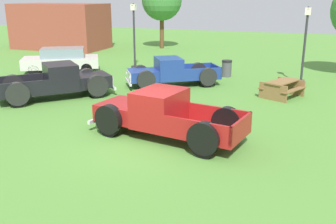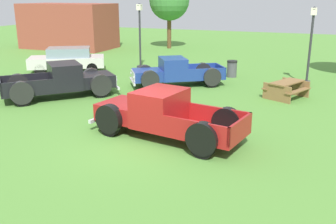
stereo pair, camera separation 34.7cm
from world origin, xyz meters
name	(u,v)px [view 2 (the right image)]	position (x,y,z in m)	size (l,w,h in m)	color
ground_plane	(139,143)	(0.00, 0.00, 0.00)	(80.00, 80.00, 0.00)	#548C38
pickup_truck_foreground	(158,114)	(0.32, 0.87, 0.76)	(5.47, 2.82, 1.60)	maroon
pickup_truck_behind_left	(172,73)	(-1.95, 7.97, 0.70)	(4.93, 4.06, 1.47)	navy
pickup_truck_behind_right	(67,81)	(-5.70, 4.14, 0.75)	(4.85, 4.98, 1.58)	black
sedan_distant_a	(68,59)	(-9.25, 9.16, 0.78)	(4.78, 3.85, 1.49)	silver
lamp_post_near	(310,45)	(4.60, 10.63, 2.11)	(0.36, 0.36, 4.03)	#2D2D33
lamp_post_far	(140,35)	(-5.46, 11.55, 2.14)	(0.36, 0.36, 4.09)	#2D2D33
picnic_table	(286,87)	(3.85, 7.61, 0.49)	(2.12, 2.26, 0.78)	olive
trash_can	(232,69)	(0.47, 11.37, 0.48)	(0.59, 0.59, 0.95)	#4C4C51
oak_tree_west	(169,0)	(-7.43, 21.56, 4.08)	(3.44, 3.44, 5.83)	brown
brick_pavilion	(69,26)	(-15.75, 18.50, 1.91)	(7.78, 4.28, 3.83)	brown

